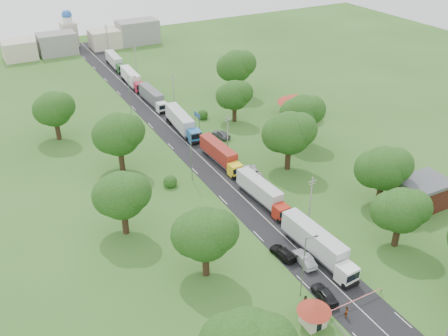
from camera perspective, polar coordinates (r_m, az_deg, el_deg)
ground at (r=86.68m, az=3.90°, el=-4.99°), size 260.00×260.00×0.00m
road at (r=101.53m, az=-2.04°, el=0.66°), size 8.00×200.00×0.04m
boom_barrier at (r=70.39m, az=14.05°, el=-14.79°), size 9.22×0.35×1.18m
guard_booth at (r=66.56m, az=10.24°, el=-15.90°), size 4.40×4.40×3.45m
info_sign at (r=114.34m, az=-3.10°, el=5.79°), size 0.12×3.10×4.10m
pole_1 at (r=82.12m, az=9.86°, el=-3.65°), size 1.60×0.24×9.00m
pole_2 at (r=102.41m, az=0.42°, el=3.90°), size 1.60×0.24×9.00m
pole_3 at (r=125.70m, az=-5.78°, el=8.77°), size 1.60×0.24×9.00m
pole_4 at (r=150.60m, az=-10.08°, el=12.02°), size 1.60×0.24×9.00m
pole_5 at (r=176.43m, az=-13.21°, el=14.29°), size 1.60×0.24×9.00m
lamp_0 at (r=67.95m, az=9.17°, el=-10.76°), size 2.03×0.22×10.00m
lamp_1 at (r=92.91m, az=-3.67°, el=1.58°), size 2.03×0.22×10.00m
lamp_2 at (r=122.87m, az=-10.69°, el=8.33°), size 2.03×0.22×10.00m
tree_2 at (r=79.83m, az=19.56°, el=-4.53°), size 8.00×8.00×10.10m
tree_3 at (r=89.06m, az=17.77°, el=0.01°), size 8.80×8.80×11.07m
tree_4 at (r=96.45m, az=7.45°, el=4.02°), size 9.60×9.60×12.05m
tree_5 at (r=107.48m, az=8.95°, el=6.31°), size 8.80×8.80×11.07m
tree_6 at (r=117.22m, az=1.19°, el=8.35°), size 8.00×8.00×10.10m
tree_7 at (r=133.30m, az=1.41°, el=11.58°), size 9.60×9.60×12.05m
tree_10 at (r=69.51m, az=-2.23°, el=-7.50°), size 8.80×8.80×11.07m
tree_11 at (r=79.20m, az=-11.64°, el=-3.02°), size 8.80×8.80×11.07m
tree_12 at (r=97.27m, az=-11.99°, el=3.83°), size 9.60×9.60×12.05m
tree_13 at (r=114.06m, az=-18.88°, el=6.43°), size 8.80×8.80×11.07m
house_brick at (r=93.09m, az=21.74°, el=-2.69°), size 8.60×6.60×5.20m
house_cream at (r=122.04m, az=8.58°, el=7.41°), size 10.08×10.08×5.80m
distant_town at (r=180.29m, az=-15.13°, el=13.98°), size 52.00×8.00×8.00m
church at (r=186.46m, az=-17.29°, el=14.79°), size 5.00×5.00×12.30m
truck_0 at (r=76.87m, az=10.70°, el=-8.57°), size 3.38×15.50×4.28m
truck_1 at (r=88.12m, az=4.39°, el=-2.78°), size 3.06×13.95×3.85m
truck_2 at (r=100.16m, az=-0.41°, el=1.60°), size 2.85×14.09×3.90m
truck_3 at (r=114.06m, az=-4.85°, el=5.26°), size 3.47×15.57×4.30m
truck_4 at (r=129.72m, az=-8.15°, el=8.05°), size 2.64×13.96×3.86m
truck_5 at (r=143.75m, az=-10.49°, el=10.05°), size 2.95×14.46×4.00m
truck_6 at (r=159.99m, az=-12.36°, el=11.86°), size 2.88×14.13×3.91m
car_lane_front at (r=71.11m, az=11.43°, el=-13.95°), size 2.38×4.93×1.62m
car_lane_mid at (r=76.14m, az=9.14°, el=-10.24°), size 2.14×5.06×1.62m
car_lane_rear at (r=76.99m, az=6.74°, el=-9.61°), size 2.46×5.06×1.42m
car_verge_near at (r=96.75m, az=3.20°, el=-0.38°), size 3.76×6.33×1.65m
car_verge_far at (r=111.20m, az=-0.34°, el=3.88°), size 2.98×5.20×1.67m
pedestrian_near at (r=69.15m, az=13.84°, el=-15.73°), size 0.79×0.73×1.82m
pedestrian_booth at (r=69.52m, az=9.27°, el=-14.84°), size 0.97×1.07×1.79m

